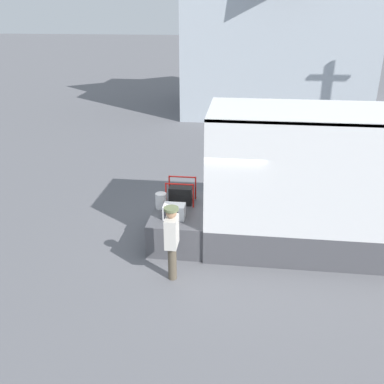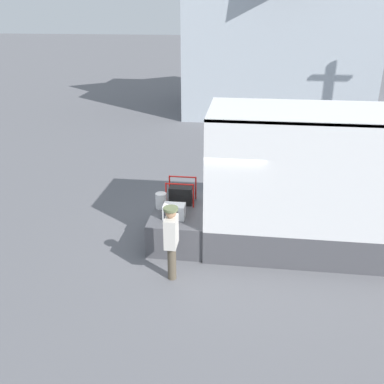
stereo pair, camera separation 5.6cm
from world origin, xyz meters
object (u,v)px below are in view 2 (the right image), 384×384
object	(u,v)px
microwave	(174,211)
portable_generator	(182,194)
box_truck	(371,211)
worker_person	(171,236)
orange_bucket	(161,201)

from	to	relation	value
microwave	portable_generator	xyz separation A→B (m)	(0.05, 0.86, 0.06)
box_truck	microwave	world-z (taller)	box_truck
worker_person	box_truck	bearing A→B (deg)	21.99
worker_person	portable_generator	bearing A→B (deg)	92.71
portable_generator	box_truck	bearing A→B (deg)	-4.78
orange_bucket	box_truck	bearing A→B (deg)	0.01
box_truck	worker_person	size ratio (longest dim) A/B	3.82
box_truck	portable_generator	bearing A→B (deg)	175.22
box_truck	microwave	xyz separation A→B (m)	(-4.46, -0.49, -0.04)
microwave	orange_bucket	bearing A→B (deg)	129.24
worker_person	orange_bucket	bearing A→B (deg)	107.65
orange_bucket	portable_generator	bearing A→B (deg)	39.14
portable_generator	orange_bucket	world-z (taller)	portable_generator
portable_generator	worker_person	world-z (taller)	worker_person
box_truck	orange_bucket	size ratio (longest dim) A/B	16.50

